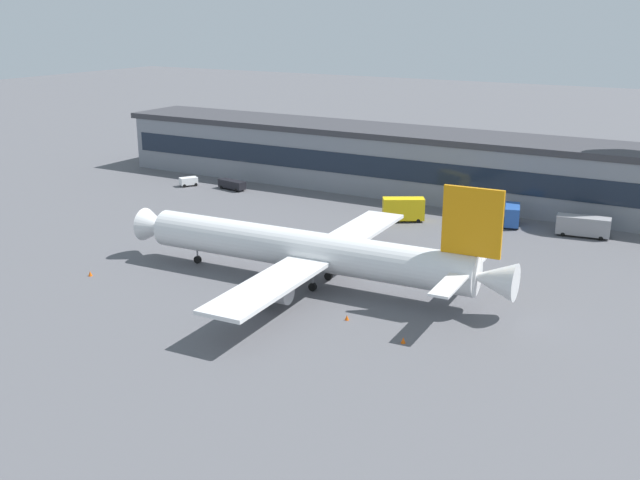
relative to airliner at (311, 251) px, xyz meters
The scene contains 11 objects.
ground_plane 7.92m from the airliner, 142.17° to the left, with size 600.00×600.00×0.00m, color #56565B.
terminal_building 55.83m from the airliner, 95.18° to the left, with size 144.10×16.20×12.69m.
airliner is the anchor object (origin of this frame).
catering_truck 35.41m from the airliner, 93.19° to the left, with size 7.52×5.90×4.15m.
stair_truck 44.79m from the airliner, 70.10° to the left, with size 3.93×6.43×3.55m.
baggage_tug 64.90m from the airliner, 144.22° to the left, with size 3.59×4.11×1.85m.
belt_loader 58.31m from the airliner, 136.97° to the left, with size 6.65×3.11×1.95m.
fuel_truck 49.49m from the airliner, 56.84° to the left, with size 8.69×3.86×3.35m.
traffic_cone_0 22.16m from the airliner, 31.13° to the right, with size 0.56×0.56×0.70m, color #F2590C.
traffic_cone_1 13.99m from the airliner, 40.53° to the right, with size 0.52×0.52×0.65m, color #F2590C.
traffic_cone_2 31.38m from the airliner, 155.56° to the right, with size 0.58×0.58×0.73m, color #F2590C.
Camera 1 is at (53.87, -85.92, 35.50)m, focal length 42.04 mm.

